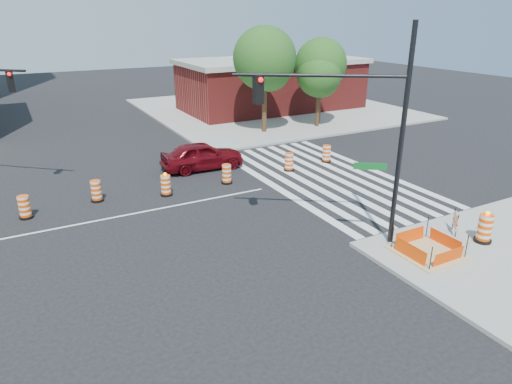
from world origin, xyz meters
The scene contains 19 objects.
ground centered at (0.00, 0.00, 0.00)m, with size 120.00×120.00×0.00m, color black.
sidewalk_ne centered at (18.00, 18.00, 0.07)m, with size 22.00×22.00×0.15m, color gray.
crosswalk_east centered at (10.95, 0.00, 0.01)m, with size 6.75×13.50×0.01m.
lane_centerline centered at (0.00, 0.00, 0.01)m, with size 14.00×0.12×0.01m, color silver.
excavation_pit centered at (9.00, -9.00, 0.22)m, with size 2.20×2.20×0.90m.
brick_storefront centered at (18.00, 18.00, 2.32)m, with size 16.50×8.50×4.60m.
red_coupe centered at (5.59, 4.48, 0.80)m, with size 1.89×4.70×1.60m, color #56070E.
signal_pole_se centered at (7.05, -6.71, 4.92)m, with size 5.12×3.50×8.03m.
pit_drum centered at (11.57, -9.37, 0.68)m, with size 0.65×0.65×1.29m.
barricade centered at (11.23, -8.32, 0.67)m, with size 0.55×0.63×0.94m.
tree_north_c centered at (12.91, 10.24, 5.16)m, with size 4.52×4.52×7.69m.
tree_north_d centered at (17.93, 10.39, 4.55)m, with size 4.00×3.99×6.79m.
tree_north_e centered at (17.46, 9.84, 3.87)m, with size 3.42×3.40×5.78m.
median_drum_2 centered at (-3.81, 1.78, 0.48)m, with size 0.60×0.60×1.02m.
median_drum_3 centered at (-0.69, 2.32, 0.48)m, with size 0.60×0.60×1.02m.
median_drum_4 centered at (2.45, 1.49, 0.49)m, with size 0.60×0.60×1.18m.
median_drum_5 centered at (5.81, 1.64, 0.48)m, with size 0.60×0.60×1.02m.
median_drum_6 centered at (9.81, 1.86, 0.48)m, with size 0.60×0.60×1.02m.
median_drum_7 centered at (12.69, 2.19, 0.48)m, with size 0.60×0.60×1.02m.
Camera 1 is at (-3.57, -19.05, 8.32)m, focal length 32.00 mm.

